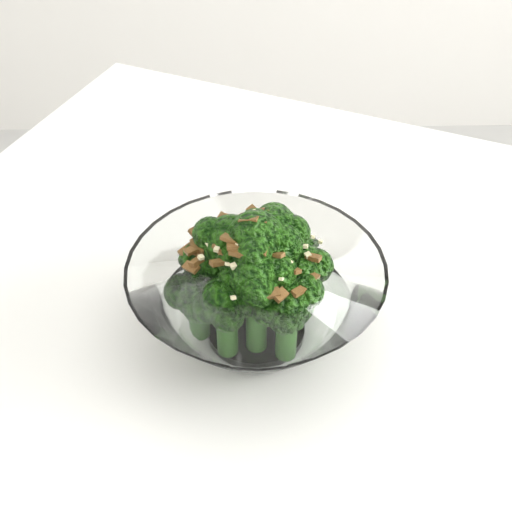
{
  "coord_description": "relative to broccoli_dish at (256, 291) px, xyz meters",
  "views": [
    {
      "loc": [
        -0.27,
        -0.2,
        1.17
      ],
      "look_at": [
        -0.27,
        0.18,
        0.83
      ],
      "focal_mm": 50.0,
      "sensor_mm": 36.0,
      "label": 1
    }
  ],
  "objects": [
    {
      "name": "broccoli_dish",
      "position": [
        0.0,
        0.0,
        0.0
      ],
      "size": [
        0.19,
        0.19,
        0.12
      ],
      "color": "white",
      "rests_on": "table"
    }
  ]
}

